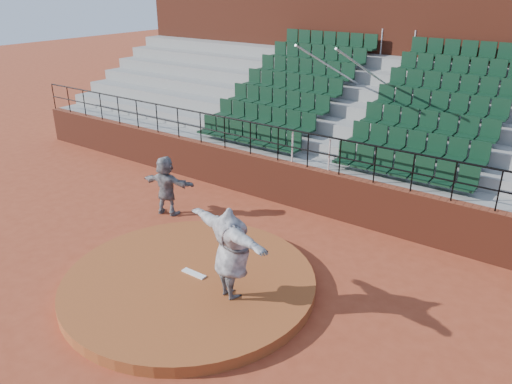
# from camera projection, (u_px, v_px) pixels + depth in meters

# --- Properties ---
(ground) EXTENTS (90.00, 90.00, 0.00)m
(ground) POSITION_uv_depth(u_px,v_px,m) (190.00, 287.00, 10.96)
(ground) COLOR #973C22
(ground) RESTS_ON ground
(pitchers_mound) EXTENTS (5.50, 5.50, 0.25)m
(pitchers_mound) POSITION_uv_depth(u_px,v_px,m) (190.00, 282.00, 10.91)
(pitchers_mound) COLOR brown
(pitchers_mound) RESTS_ON ground
(pitching_rubber) EXTENTS (0.60, 0.15, 0.03)m
(pitching_rubber) POSITION_uv_depth(u_px,v_px,m) (194.00, 274.00, 10.97)
(pitching_rubber) COLOR white
(pitching_rubber) RESTS_ON pitchers_mound
(boundary_wall) EXTENTS (24.00, 0.30, 1.30)m
(boundary_wall) POSITION_uv_depth(u_px,v_px,m) (306.00, 188.00, 14.44)
(boundary_wall) COLOR maroon
(boundary_wall) RESTS_ON ground
(wall_railing) EXTENTS (24.04, 0.05, 1.03)m
(wall_railing) POSITION_uv_depth(u_px,v_px,m) (308.00, 143.00, 13.89)
(wall_railing) COLOR black
(wall_railing) RESTS_ON boundary_wall
(seating_deck) EXTENTS (24.00, 5.97, 4.63)m
(seating_deck) POSITION_uv_depth(u_px,v_px,m) (362.00, 132.00, 16.84)
(seating_deck) COLOR gray
(seating_deck) RESTS_ON ground
(press_box_facade) EXTENTS (24.00, 3.00, 7.10)m
(press_box_facade) POSITION_uv_depth(u_px,v_px,m) (410.00, 55.00, 18.97)
(press_box_facade) COLOR maroon
(press_box_facade) RESTS_ON ground
(pitcher) EXTENTS (2.54, 1.34, 1.99)m
(pitcher) POSITION_uv_depth(u_px,v_px,m) (231.00, 253.00, 9.85)
(pitcher) COLOR black
(pitcher) RESTS_ON pitchers_mound
(fielder) EXTENTS (1.68, 0.86, 1.73)m
(fielder) POSITION_uv_depth(u_px,v_px,m) (166.00, 186.00, 14.06)
(fielder) COLOR black
(fielder) RESTS_ON ground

